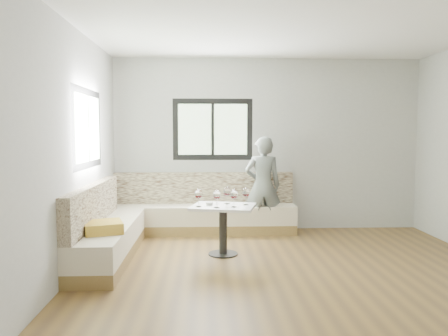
# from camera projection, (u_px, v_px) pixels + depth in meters

# --- Properties ---
(room) EXTENTS (5.01, 5.01, 2.81)m
(room) POSITION_uv_depth(u_px,v_px,m) (291.00, 150.00, 4.76)
(room) COLOR brown
(room) RESTS_ON ground
(banquette) EXTENTS (2.90, 2.80, 0.95)m
(banquette) POSITION_uv_depth(u_px,v_px,m) (166.00, 220.00, 6.32)
(banquette) COLOR olive
(banquette) RESTS_ON ground
(table) EXTENTS (0.91, 0.78, 0.65)m
(table) POSITION_uv_depth(u_px,v_px,m) (223.00, 218.00, 5.70)
(table) COLOR black
(table) RESTS_ON ground
(person) EXTENTS (0.56, 0.37, 1.54)m
(person) POSITION_uv_depth(u_px,v_px,m) (263.00, 186.00, 6.84)
(person) COLOR slate
(person) RESTS_ON ground
(olive_ramekin) EXTENTS (0.09, 0.09, 0.04)m
(olive_ramekin) POSITION_uv_depth(u_px,v_px,m) (209.00, 204.00, 5.72)
(olive_ramekin) COLOR white
(olive_ramekin) RESTS_ON table
(wine_glass_a) EXTENTS (0.10, 0.10, 0.23)m
(wine_glass_a) POSITION_uv_depth(u_px,v_px,m) (199.00, 195.00, 5.57)
(wine_glass_a) COLOR white
(wine_glass_a) RESTS_ON table
(wine_glass_b) EXTENTS (0.10, 0.10, 0.23)m
(wine_glass_b) POSITION_uv_depth(u_px,v_px,m) (217.00, 195.00, 5.49)
(wine_glass_b) COLOR white
(wine_glass_b) RESTS_ON table
(wine_glass_c) EXTENTS (0.10, 0.10, 0.23)m
(wine_glass_c) POSITION_uv_depth(u_px,v_px,m) (234.00, 195.00, 5.53)
(wine_glass_c) COLOR white
(wine_glass_c) RESTS_ON table
(wine_glass_d) EXTENTS (0.10, 0.10, 0.23)m
(wine_glass_d) POSITION_uv_depth(u_px,v_px,m) (227.00, 192.00, 5.79)
(wine_glass_d) COLOR white
(wine_glass_d) RESTS_ON table
(wine_glass_e) EXTENTS (0.10, 0.10, 0.23)m
(wine_glass_e) POSITION_uv_depth(u_px,v_px,m) (246.00, 193.00, 5.71)
(wine_glass_e) COLOR white
(wine_glass_e) RESTS_ON table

